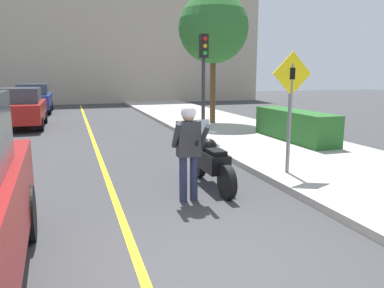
{
  "coord_description": "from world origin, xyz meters",
  "views": [
    {
      "loc": [
        -1.27,
        -3.82,
        2.27
      ],
      "look_at": [
        1.02,
        3.24,
        0.87
      ],
      "focal_mm": 35.0,
      "sensor_mm": 36.0,
      "label": 1
    }
  ],
  "objects_px": {
    "crossing_sign": "(291,101)",
    "street_tree": "(213,28)",
    "person_biker": "(189,143)",
    "traffic_light": "(204,66)",
    "parked_car_blue": "(34,98)",
    "parked_car_red": "(21,108)",
    "motorcycle": "(211,162)"
  },
  "relations": [
    {
      "from": "parked_car_blue",
      "to": "street_tree",
      "type": "bearing_deg",
      "value": -46.18
    },
    {
      "from": "traffic_light",
      "to": "parked_car_red",
      "type": "relative_size",
      "value": 0.8
    },
    {
      "from": "street_tree",
      "to": "parked_car_blue",
      "type": "height_order",
      "value": "street_tree"
    },
    {
      "from": "crossing_sign",
      "to": "street_tree",
      "type": "distance_m",
      "value": 8.89
    },
    {
      "from": "parked_car_red",
      "to": "parked_car_blue",
      "type": "bearing_deg",
      "value": 89.83
    },
    {
      "from": "motorcycle",
      "to": "parked_car_blue",
      "type": "bearing_deg",
      "value": 105.52
    },
    {
      "from": "motorcycle",
      "to": "traffic_light",
      "type": "distance_m",
      "value": 5.52
    },
    {
      "from": "crossing_sign",
      "to": "traffic_light",
      "type": "xyz_separation_m",
      "value": [
        -0.21,
        4.87,
        0.81
      ]
    },
    {
      "from": "crossing_sign",
      "to": "parked_car_blue",
      "type": "relative_size",
      "value": 0.61
    },
    {
      "from": "person_biker",
      "to": "parked_car_blue",
      "type": "xyz_separation_m",
      "value": [
        -3.93,
        17.37,
        -0.21
      ]
    },
    {
      "from": "motorcycle",
      "to": "parked_car_red",
      "type": "relative_size",
      "value": 0.53
    },
    {
      "from": "person_biker",
      "to": "crossing_sign",
      "type": "relative_size",
      "value": 0.67
    },
    {
      "from": "crossing_sign",
      "to": "parked_car_red",
      "type": "relative_size",
      "value": 0.61
    },
    {
      "from": "traffic_light",
      "to": "street_tree",
      "type": "height_order",
      "value": "street_tree"
    },
    {
      "from": "crossing_sign",
      "to": "parked_car_red",
      "type": "height_order",
      "value": "crossing_sign"
    },
    {
      "from": "parked_car_blue",
      "to": "traffic_light",
      "type": "bearing_deg",
      "value": -62.21
    },
    {
      "from": "motorcycle",
      "to": "traffic_light",
      "type": "height_order",
      "value": "traffic_light"
    },
    {
      "from": "person_biker",
      "to": "traffic_light",
      "type": "height_order",
      "value": "traffic_light"
    },
    {
      "from": "crossing_sign",
      "to": "parked_car_red",
      "type": "bearing_deg",
      "value": 121.96
    },
    {
      "from": "motorcycle",
      "to": "parked_car_red",
      "type": "xyz_separation_m",
      "value": [
        -4.65,
        10.34,
        0.35
      ]
    },
    {
      "from": "crossing_sign",
      "to": "traffic_light",
      "type": "relative_size",
      "value": 0.76
    },
    {
      "from": "motorcycle",
      "to": "crossing_sign",
      "type": "xyz_separation_m",
      "value": [
        1.78,
        0.02,
        1.19
      ]
    },
    {
      "from": "person_biker",
      "to": "traffic_light",
      "type": "xyz_separation_m",
      "value": [
        2.28,
        5.59,
        1.44
      ]
    },
    {
      "from": "street_tree",
      "to": "parked_car_red",
      "type": "xyz_separation_m",
      "value": [
        -7.93,
        1.9,
        -3.28
      ]
    },
    {
      "from": "crossing_sign",
      "to": "parked_car_blue",
      "type": "bearing_deg",
      "value": 111.07
    },
    {
      "from": "person_biker",
      "to": "traffic_light",
      "type": "distance_m",
      "value": 6.2
    },
    {
      "from": "parked_car_blue",
      "to": "crossing_sign",
      "type": "bearing_deg",
      "value": -68.93
    },
    {
      "from": "motorcycle",
      "to": "person_biker",
      "type": "bearing_deg",
      "value": -135.3
    },
    {
      "from": "traffic_light",
      "to": "street_tree",
      "type": "xyz_separation_m",
      "value": [
        1.7,
        3.55,
        1.63
      ]
    },
    {
      "from": "traffic_light",
      "to": "parked_car_blue",
      "type": "height_order",
      "value": "traffic_light"
    },
    {
      "from": "motorcycle",
      "to": "parked_car_blue",
      "type": "height_order",
      "value": "parked_car_blue"
    },
    {
      "from": "motorcycle",
      "to": "person_biker",
      "type": "xyz_separation_m",
      "value": [
        -0.7,
        -0.69,
        0.56
      ]
    }
  ]
}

